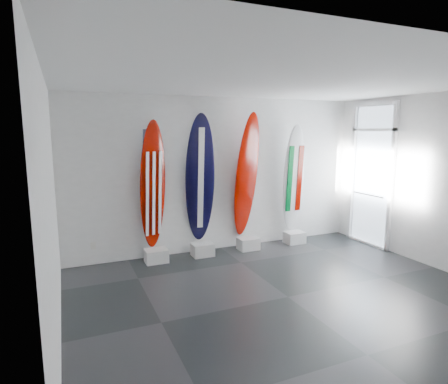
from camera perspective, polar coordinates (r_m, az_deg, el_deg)
name	(u,v)px	position (r m, az deg, el deg)	size (l,w,h in m)	color
floor	(288,297)	(5.69, 9.66, -15.40)	(6.00, 6.00, 0.00)	black
ceiling	(294,81)	(5.21, 10.59, 16.16)	(6.00, 6.00, 0.00)	white
wall_back	(220,175)	(7.43, -0.54, 2.64)	(6.00, 6.00, 0.00)	silver
wall_left	(51,213)	(4.40, -24.70, -2.91)	(5.00, 5.00, 0.00)	silver
wall_right	(442,182)	(7.32, 30.13, 1.27)	(5.00, 5.00, 0.00)	silver
display_block_usa	(156,256)	(7.02, -10.22, -9.49)	(0.40, 0.30, 0.24)	silver
surfboard_usa	(153,185)	(6.82, -10.73, 0.99)	(0.52, 0.08, 2.32)	#820900
display_block_navy	(203,250)	(7.26, -3.26, -8.71)	(0.40, 0.30, 0.24)	silver
surfboard_navy	(200,179)	(7.05, -3.64, 1.91)	(0.56, 0.08, 2.46)	black
display_block_swiss	(248,244)	(7.63, 3.69, -7.81)	(0.40, 0.30, 0.24)	silver
surfboard_swiss	(247,176)	(7.43, 3.45, 2.44)	(0.56, 0.08, 2.50)	#820900
display_block_italy	(294,238)	(8.17, 10.63, -6.79)	(0.40, 0.30, 0.24)	silver
surfboard_italy	(294,179)	(8.00, 10.50, 1.99)	(0.51, 0.08, 2.26)	silver
wall_outlet	(93,246)	(7.09, -19.20, -7.72)	(0.09, 0.02, 0.13)	silver
glass_door	(371,177)	(8.32, 21.41, 2.19)	(0.12, 1.16, 2.85)	white
balcony	(414,215)	(9.44, 26.85, -3.09)	(2.80, 2.20, 1.20)	slate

